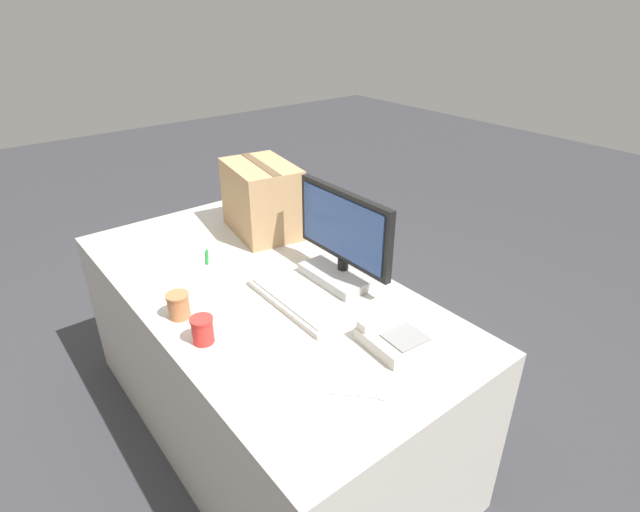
{
  "coord_description": "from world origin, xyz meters",
  "views": [
    {
      "loc": [
        1.48,
        -0.86,
        1.78
      ],
      "look_at": [
        0.18,
        0.17,
        0.9
      ],
      "focal_mm": 28.0,
      "sensor_mm": 36.0,
      "label": 1
    }
  ],
  "objects_px": {
    "monitor": "(343,244)",
    "paper_cup_left": "(178,306)",
    "paper_cup_right": "(203,330)",
    "pen_marker": "(207,257)",
    "keyboard": "(295,301)",
    "spoon": "(370,396)",
    "desk_phone": "(396,335)",
    "cardboard_box": "(262,199)"
  },
  "relations": [
    {
      "from": "desk_phone",
      "to": "pen_marker",
      "type": "distance_m",
      "value": 0.95
    },
    {
      "from": "spoon",
      "to": "pen_marker",
      "type": "distance_m",
      "value": 1.06
    },
    {
      "from": "keyboard",
      "to": "spoon",
      "type": "distance_m",
      "value": 0.54
    },
    {
      "from": "pen_marker",
      "to": "monitor",
      "type": "bearing_deg",
      "value": -117.76
    },
    {
      "from": "paper_cup_right",
      "to": "pen_marker",
      "type": "height_order",
      "value": "paper_cup_right"
    },
    {
      "from": "paper_cup_left",
      "to": "spoon",
      "type": "bearing_deg",
      "value": 19.66
    },
    {
      "from": "desk_phone",
      "to": "monitor",
      "type": "bearing_deg",
      "value": 166.02
    },
    {
      "from": "pen_marker",
      "to": "paper_cup_left",
      "type": "bearing_deg",
      "value": 167.01
    },
    {
      "from": "keyboard",
      "to": "spoon",
      "type": "height_order",
      "value": "keyboard"
    },
    {
      "from": "keyboard",
      "to": "pen_marker",
      "type": "height_order",
      "value": "keyboard"
    },
    {
      "from": "paper_cup_right",
      "to": "spoon",
      "type": "height_order",
      "value": "paper_cup_right"
    },
    {
      "from": "keyboard",
      "to": "spoon",
      "type": "relative_size",
      "value": 3.47
    },
    {
      "from": "paper_cup_right",
      "to": "cardboard_box",
      "type": "bearing_deg",
      "value": 134.17
    },
    {
      "from": "paper_cup_left",
      "to": "paper_cup_right",
      "type": "xyz_separation_m",
      "value": [
        0.18,
        0.0,
        -0.0
      ]
    },
    {
      "from": "keyboard",
      "to": "spoon",
      "type": "bearing_deg",
      "value": -11.83
    },
    {
      "from": "monitor",
      "to": "desk_phone",
      "type": "bearing_deg",
      "value": -18.08
    },
    {
      "from": "keyboard",
      "to": "cardboard_box",
      "type": "bearing_deg",
      "value": 157.84
    },
    {
      "from": "monitor",
      "to": "desk_phone",
      "type": "distance_m",
      "value": 0.47
    },
    {
      "from": "monitor",
      "to": "paper_cup_left",
      "type": "height_order",
      "value": "monitor"
    },
    {
      "from": "desk_phone",
      "to": "paper_cup_right",
      "type": "relative_size",
      "value": 2.35
    },
    {
      "from": "paper_cup_left",
      "to": "paper_cup_right",
      "type": "bearing_deg",
      "value": 0.15
    },
    {
      "from": "desk_phone",
      "to": "spoon",
      "type": "bearing_deg",
      "value": -57.19
    },
    {
      "from": "monitor",
      "to": "cardboard_box",
      "type": "xyz_separation_m",
      "value": [
        -0.57,
        -0.01,
        0.02
      ]
    },
    {
      "from": "paper_cup_left",
      "to": "paper_cup_right",
      "type": "distance_m",
      "value": 0.18
    },
    {
      "from": "paper_cup_left",
      "to": "spoon",
      "type": "distance_m",
      "value": 0.76
    },
    {
      "from": "desk_phone",
      "to": "keyboard",
      "type": "bearing_deg",
      "value": -158.04
    },
    {
      "from": "keyboard",
      "to": "monitor",
      "type": "bearing_deg",
      "value": 99.2
    },
    {
      "from": "keyboard",
      "to": "desk_phone",
      "type": "distance_m",
      "value": 0.41
    },
    {
      "from": "monitor",
      "to": "pen_marker",
      "type": "bearing_deg",
      "value": -144.15
    },
    {
      "from": "paper_cup_left",
      "to": "pen_marker",
      "type": "bearing_deg",
      "value": 140.62
    },
    {
      "from": "spoon",
      "to": "monitor",
      "type": "bearing_deg",
      "value": 100.55
    },
    {
      "from": "cardboard_box",
      "to": "desk_phone",
      "type": "bearing_deg",
      "value": -7.44
    },
    {
      "from": "desk_phone",
      "to": "spoon",
      "type": "relative_size",
      "value": 1.66
    },
    {
      "from": "monitor",
      "to": "desk_phone",
      "type": "xyz_separation_m",
      "value": [
        0.43,
        -0.14,
        -0.12
      ]
    },
    {
      "from": "monitor",
      "to": "pen_marker",
      "type": "distance_m",
      "value": 0.63
    },
    {
      "from": "keyboard",
      "to": "spoon",
      "type": "xyz_separation_m",
      "value": [
        0.52,
        -0.12,
        -0.01
      ]
    },
    {
      "from": "monitor",
      "to": "paper_cup_left",
      "type": "relative_size",
      "value": 5.37
    },
    {
      "from": "paper_cup_right",
      "to": "pen_marker",
      "type": "xyz_separation_m",
      "value": [
        -0.53,
        0.28,
        -0.04
      ]
    },
    {
      "from": "desk_phone",
      "to": "paper_cup_left",
      "type": "distance_m",
      "value": 0.77
    },
    {
      "from": "cardboard_box",
      "to": "pen_marker",
      "type": "distance_m",
      "value": 0.39
    },
    {
      "from": "keyboard",
      "to": "desk_phone",
      "type": "height_order",
      "value": "desk_phone"
    },
    {
      "from": "paper_cup_right",
      "to": "keyboard",
      "type": "bearing_deg",
      "value": 89.23
    }
  ]
}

